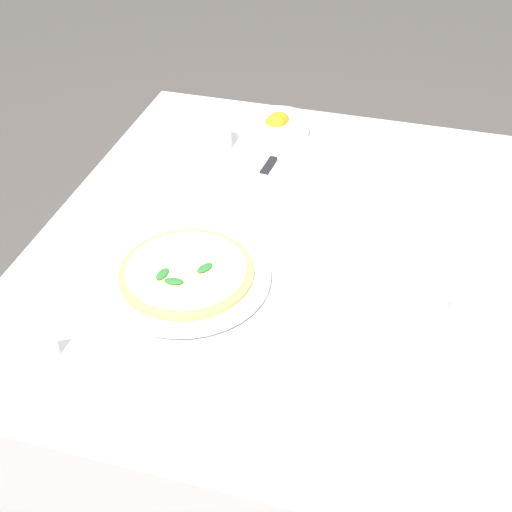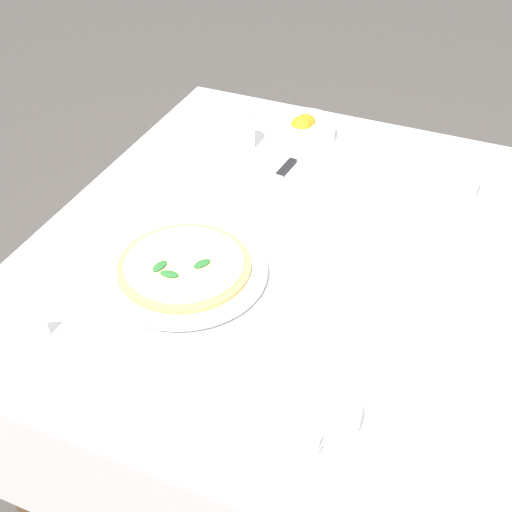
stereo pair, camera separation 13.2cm
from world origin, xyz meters
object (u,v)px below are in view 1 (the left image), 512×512
object	(u,v)px
menu_card	(29,346)
coffee_cup_far_right	(471,312)
pizza	(186,271)
water_glass_right_edge	(218,133)
pizza_plate	(187,277)
coffee_cup_left_edge	(366,410)
water_glass_far_left	(441,167)
dinner_knife	(261,178)
napkin_folded	(262,182)
citrus_bowl	(279,126)

from	to	relation	value
menu_card	coffee_cup_far_right	bearing A→B (deg)	173.72
pizza	water_glass_right_edge	size ratio (longest dim) A/B	2.50
pizza_plate	coffee_cup_left_edge	xyz separation A→B (m)	(0.23, 0.38, 0.02)
water_glass_far_left	dinner_knife	size ratio (longest dim) A/B	0.65
pizza_plate	dinner_knife	bearing A→B (deg)	171.87
pizza_plate	menu_card	size ratio (longest dim) A/B	3.95
coffee_cup_far_right	dinner_knife	world-z (taller)	coffee_cup_far_right
water_glass_far_left	water_glass_right_edge	bearing A→B (deg)	-93.37
napkin_folded	menu_card	world-z (taller)	menu_card
water_glass_right_edge	dinner_knife	xyz separation A→B (m)	(0.13, 0.15, -0.02)
pizza_plate	water_glass_far_left	world-z (taller)	water_glass_far_left
water_glass_far_left	menu_card	world-z (taller)	water_glass_far_left
water_glass_right_edge	water_glass_far_left	world-z (taller)	water_glass_far_left
water_glass_right_edge	pizza_plate	bearing A→B (deg)	11.22
pizza_plate	napkin_folded	world-z (taller)	napkin_folded
water_glass_far_left	pizza	bearing A→B (deg)	-44.06
menu_card	pizza_plate	bearing A→B (deg)	-153.51
coffee_cup_left_edge	coffee_cup_far_right	size ratio (longest dim) A/B	1.00
coffee_cup_left_edge	water_glass_right_edge	xyz separation A→B (m)	(-0.72, -0.47, 0.02)
pizza_plate	napkin_folded	bearing A→B (deg)	171.90
water_glass_far_left	citrus_bowl	distance (m)	0.43
coffee_cup_far_right	napkin_folded	size ratio (longest dim) A/B	0.56
water_glass_far_left	dinner_knife	xyz separation A→B (m)	(0.10, -0.39, -0.03)
pizza	menu_card	bearing A→B (deg)	-35.59
napkin_folded	citrus_bowl	distance (m)	0.24
coffee_cup_left_edge	menu_card	size ratio (longest dim) A/B	1.63
napkin_folded	citrus_bowl	bearing A→B (deg)	-168.56
coffee_cup_far_right	napkin_folded	bearing A→B (deg)	-125.12
pizza	coffee_cup_left_edge	bearing A→B (deg)	58.15
coffee_cup_left_edge	coffee_cup_far_right	world-z (taller)	coffee_cup_far_right
pizza_plate	water_glass_right_edge	world-z (taller)	water_glass_right_edge
pizza	citrus_bowl	bearing A→B (deg)	176.95
pizza_plate	dinner_knife	xyz separation A→B (m)	(-0.35, 0.05, 0.01)
citrus_bowl	menu_card	distance (m)	0.87
pizza	citrus_bowl	world-z (taller)	citrus_bowl
coffee_cup_far_right	napkin_folded	xyz separation A→B (m)	(-0.33, -0.47, -0.02)
dinner_knife	citrus_bowl	distance (m)	0.24
pizza	water_glass_far_left	xyz separation A→B (m)	(-0.45, 0.44, 0.03)
pizza	water_glass_right_edge	distance (m)	0.50
pizza	coffee_cup_far_right	xyz separation A→B (m)	(-0.02, 0.52, 0.01)
coffee_cup_far_right	water_glass_far_left	world-z (taller)	water_glass_far_left
water_glass_right_edge	menu_card	xyz separation A→B (m)	(0.74, -0.09, -0.02)
pizza_plate	citrus_bowl	bearing A→B (deg)	176.95
coffee_cup_left_edge	citrus_bowl	xyz separation A→B (m)	(-0.82, -0.35, -0.00)
water_glass_right_edge	menu_card	world-z (taller)	water_glass_right_edge
pizza	dinner_knife	world-z (taller)	pizza
coffee_cup_far_right	napkin_folded	distance (m)	0.58
coffee_cup_left_edge	napkin_folded	distance (m)	0.67
pizza	dinner_knife	bearing A→B (deg)	171.87
water_glass_right_edge	pizza	bearing A→B (deg)	11.21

